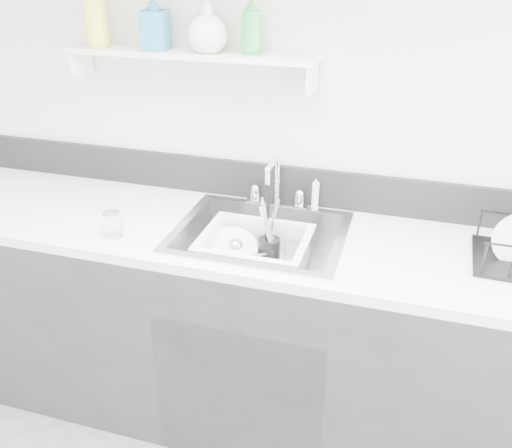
% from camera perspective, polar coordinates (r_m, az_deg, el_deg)
% --- Properties ---
extents(room_shell, '(3.50, 3.00, 2.60)m').
position_cam_1_polar(room_shell, '(1.08, -12.09, 16.00)').
color(room_shell, silver).
rests_on(room_shell, ground).
extents(counter_run, '(3.20, 0.62, 0.92)m').
position_cam_1_polar(counter_run, '(2.30, 0.36, -11.05)').
color(counter_run, '#242427').
rests_on(counter_run, ground).
extents(backsplash, '(3.20, 0.02, 0.16)m').
position_cam_1_polar(backsplash, '(2.27, 2.53, 4.28)').
color(backsplash, black).
rests_on(backsplash, counter_run).
extents(sink, '(0.64, 0.52, 0.20)m').
position_cam_1_polar(sink, '(2.09, 0.39, -3.06)').
color(sink, silver).
rests_on(sink, counter_run).
extents(faucet, '(0.26, 0.18, 0.23)m').
position_cam_1_polar(faucet, '(2.24, 2.18, 3.32)').
color(faucet, silver).
rests_on(faucet, counter_run).
extents(side_sprayer, '(0.03, 0.03, 0.14)m').
position_cam_1_polar(side_sprayer, '(2.21, 6.27, 3.14)').
color(side_sprayer, white).
rests_on(side_sprayer, counter_run).
extents(wall_shelf, '(1.00, 0.16, 0.12)m').
position_cam_1_polar(wall_shelf, '(2.18, -7.03, 17.14)').
color(wall_shelf, silver).
rests_on(wall_shelf, room_shell).
extents(wash_tub, '(0.47, 0.42, 0.16)m').
position_cam_1_polar(wash_tub, '(2.08, -0.12, -3.23)').
color(wash_tub, white).
rests_on(wash_tub, sink).
extents(plate_stack, '(0.27, 0.27, 0.11)m').
position_cam_1_polar(plate_stack, '(2.14, -2.59, -3.40)').
color(plate_stack, white).
rests_on(plate_stack, wash_tub).
extents(utensil_cup, '(0.08, 0.08, 0.28)m').
position_cam_1_polar(utensil_cup, '(2.12, 1.38, -2.65)').
color(utensil_cup, black).
rests_on(utensil_cup, wash_tub).
extents(ladle, '(0.28, 0.24, 0.08)m').
position_cam_1_polar(ladle, '(2.11, -1.11, -3.60)').
color(ladle, silver).
rests_on(ladle, wash_tub).
extents(tumbler_in_tub, '(0.08, 0.08, 0.10)m').
position_cam_1_polar(tumbler_in_tub, '(2.11, 3.87, -3.34)').
color(tumbler_in_tub, white).
rests_on(tumbler_in_tub, wash_tub).
extents(tumbler_counter, '(0.08, 0.08, 0.09)m').
position_cam_1_polar(tumbler_counter, '(2.07, -14.82, -0.02)').
color(tumbler_counter, white).
rests_on(tumbler_counter, counter_run).
extents(bowl_small, '(0.13, 0.13, 0.03)m').
position_cam_1_polar(bowl_small, '(2.05, 1.66, -5.24)').
color(bowl_small, white).
rests_on(bowl_small, wash_tub).
extents(soap_bottle_a, '(0.11, 0.11, 0.24)m').
position_cam_1_polar(soap_bottle_a, '(2.31, -16.58, 20.38)').
color(soap_bottle_a, yellow).
rests_on(soap_bottle_a, wall_shelf).
extents(soap_bottle_b, '(0.11, 0.11, 0.21)m').
position_cam_1_polar(soap_bottle_b, '(2.19, -10.64, 20.29)').
color(soap_bottle_b, teal).
rests_on(soap_bottle_b, wall_shelf).
extents(soap_bottle_c, '(0.19, 0.19, 0.19)m').
position_cam_1_polar(soap_bottle_c, '(2.11, -5.15, 20.04)').
color(soap_bottle_c, silver).
rests_on(soap_bottle_c, wall_shelf).
extents(soap_bottle_d, '(0.09, 0.09, 0.21)m').
position_cam_1_polar(soap_bottle_d, '(2.07, -0.52, 20.30)').
color(soap_bottle_d, green).
rests_on(soap_bottle_d, wall_shelf).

